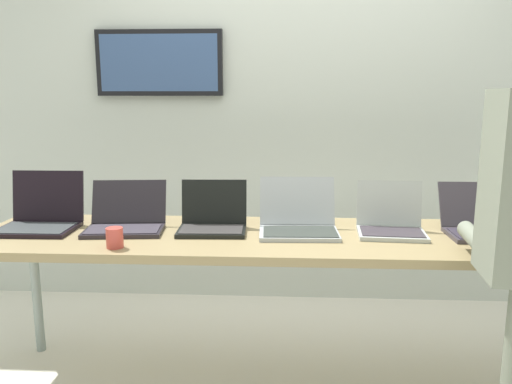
# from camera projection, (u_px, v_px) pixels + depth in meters

# --- Properties ---
(back_wall) EXTENTS (8.00, 0.11, 2.55)m
(back_wall) POSITION_uv_depth(u_px,v_px,m) (293.00, 118.00, 3.42)
(back_wall) COLOR silver
(back_wall) RESTS_ON ground
(workbench) EXTENTS (3.11, 0.70, 0.78)m
(workbench) POSITION_uv_depth(u_px,v_px,m) (300.00, 245.00, 2.41)
(workbench) COLOR #8E7A51
(workbench) RESTS_ON ground
(laptop_station_0) EXTENTS (0.37, 0.31, 0.28)m
(laptop_station_0) POSITION_uv_depth(u_px,v_px,m) (41.00, 216.00, 2.51)
(laptop_station_0) COLOR black
(laptop_station_0) RESTS_ON workbench
(laptop_station_1) EXTENTS (0.40, 0.35, 0.23)m
(laptop_station_1) POSITION_uv_depth(u_px,v_px,m) (126.00, 219.00, 2.49)
(laptop_station_1) COLOR #262228
(laptop_station_1) RESTS_ON workbench
(laptop_station_2) EXTENTS (0.34, 0.27, 0.24)m
(laptop_station_2) POSITION_uv_depth(u_px,v_px,m) (213.00, 219.00, 2.48)
(laptop_station_2) COLOR black
(laptop_station_2) RESTS_ON workbench
(laptop_station_3) EXTENTS (0.38, 0.35, 0.25)m
(laptop_station_3) POSITION_uv_depth(u_px,v_px,m) (298.00, 220.00, 2.45)
(laptop_station_3) COLOR #AAB0B4
(laptop_station_3) RESTS_ON workbench
(laptop_station_4) EXTENTS (0.33, 0.30, 0.24)m
(laptop_station_4) POSITION_uv_depth(u_px,v_px,m) (391.00, 222.00, 2.43)
(laptop_station_4) COLOR #B1B6B3
(laptop_station_4) RESTS_ON workbench
(laptop_station_5) EXTENTS (0.34, 0.34, 0.23)m
(laptop_station_5) POSITION_uv_depth(u_px,v_px,m) (481.00, 223.00, 2.41)
(laptop_station_5) COLOR #3B353D
(laptop_station_5) RESTS_ON workbench
(coffee_mug) EXTENTS (0.07, 0.07, 0.09)m
(coffee_mug) POSITION_uv_depth(u_px,v_px,m) (115.00, 238.00, 2.19)
(coffee_mug) COLOR #C4453B
(coffee_mug) RESTS_ON workbench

